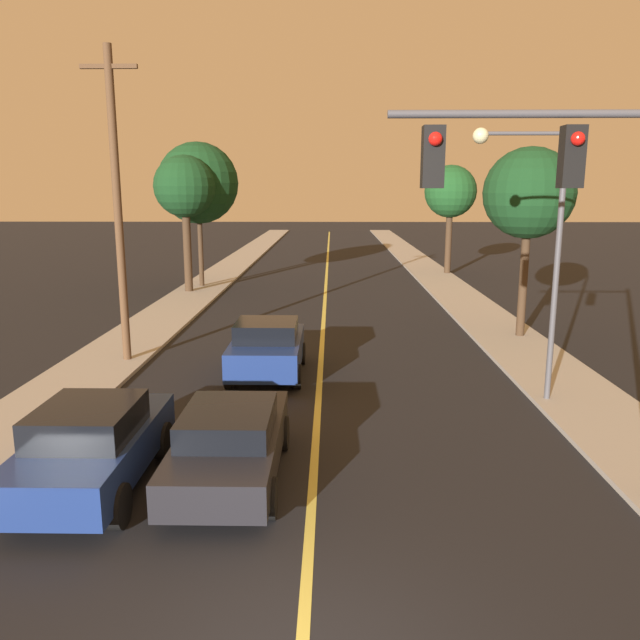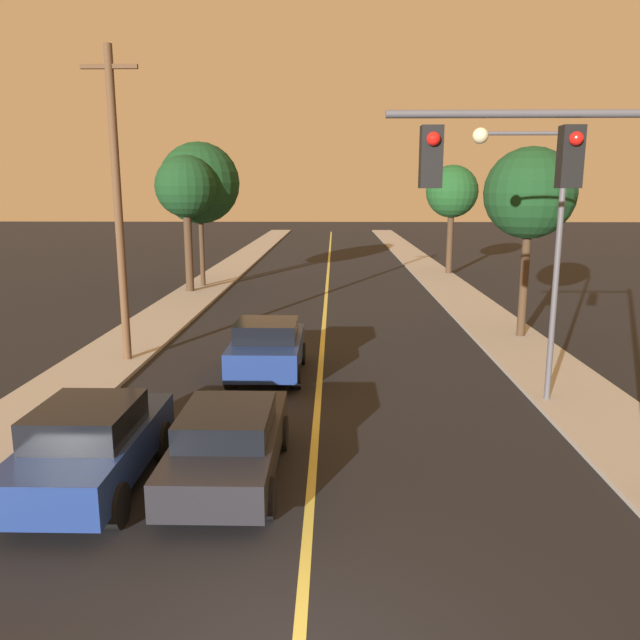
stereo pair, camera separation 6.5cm
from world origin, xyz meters
name	(u,v)px [view 1 (the left image)]	position (x,y,z in m)	size (l,w,h in m)	color
road_surface	(327,268)	(0.00, 36.00, 0.01)	(10.54, 80.00, 0.01)	black
sidewalk_left	(230,267)	(-6.52, 36.00, 0.06)	(2.50, 80.00, 0.12)	#9E998E
sidewalk_right	(424,268)	(6.52, 36.00, 0.06)	(2.50, 80.00, 0.12)	#9E998E
car_near_lane_front	(230,442)	(-1.48, 4.75, 0.74)	(1.87, 4.38, 1.40)	black
car_near_lane_second	(267,348)	(-1.48, 11.24, 0.81)	(2.01, 3.84, 1.60)	navy
car_outer_lane_front	(93,445)	(-3.79, 4.35, 0.82)	(1.91, 4.15, 1.58)	navy
traffic_signal_mast	(591,223)	(4.22, 3.89, 4.64)	(4.63, 0.42, 6.34)	#47474C
streetlamp_right	(536,225)	(5.06, 9.06, 4.33)	(2.19, 0.36, 6.42)	#47474C
utility_pole_left	(117,203)	(-5.87, 12.51, 4.77)	(1.60, 0.24, 8.96)	#513823
tree_left_near	(185,188)	(-6.94, 25.58, 5.26)	(3.04, 3.04, 6.73)	#3D2B1C
tree_left_far	(198,183)	(-6.65, 27.40, 5.50)	(4.19, 4.19, 7.48)	#3D2B1C
tree_right_near	(529,194)	(6.96, 15.90, 5.01)	(3.07, 3.07, 6.46)	#3D2B1C
tree_right_far	(450,192)	(7.49, 32.98, 5.03)	(3.15, 3.15, 6.53)	#3D2B1C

